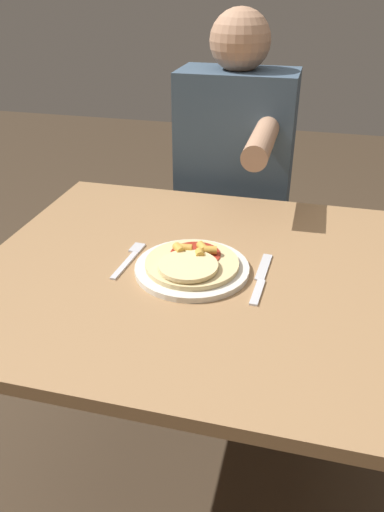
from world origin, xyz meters
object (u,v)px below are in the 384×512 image
(knife, at_px, (261,279))
(dining_table, at_px, (207,309))
(person_diner, at_px, (235,176))
(fork, at_px, (130,258))
(pizza, at_px, (192,262))
(plate, at_px, (192,268))

(knife, bearing_deg, dining_table, 172.70)
(person_diner, bearing_deg, fork, -102.68)
(pizza, height_order, fork, pizza)
(fork, xyz_separation_m, person_diner, (0.14, 0.64, -0.01))
(knife, height_order, person_diner, person_diner)
(fork, bearing_deg, dining_table, -0.43)
(plate, distance_m, fork, 0.16)
(pizza, distance_m, knife, 0.16)
(plate, bearing_deg, person_diner, 91.30)
(plate, bearing_deg, pizza, -91.46)
(fork, height_order, person_diner, person_diner)
(plate, relative_size, pizza, 1.22)
(plate, xyz_separation_m, pizza, (-0.00, -0.00, 0.02))
(dining_table, height_order, person_diner, person_diner)
(plate, distance_m, pizza, 0.02)
(knife, bearing_deg, pizza, -178.49)
(pizza, bearing_deg, plate, 88.54)
(plate, height_order, person_diner, person_diner)
(plate, relative_size, fork, 1.51)
(dining_table, relative_size, plate, 4.06)
(fork, height_order, knife, same)
(fork, bearing_deg, knife, -3.15)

